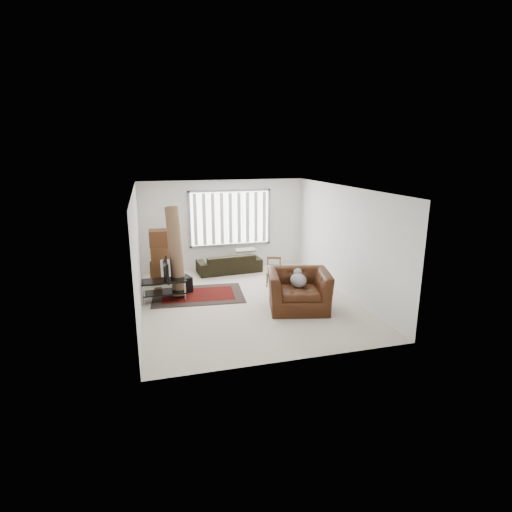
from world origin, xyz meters
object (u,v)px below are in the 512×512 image
Objects in this scene: sofa at (229,260)px; armchair at (299,288)px; moving_boxes at (161,258)px; side_chair at (274,270)px; tv_stand at (164,286)px.

armchair is (0.95, -3.26, 0.15)m from sofa.
side_chair is at bearing -19.13° from moving_boxes.
moving_boxes reaches higher than tv_stand.
side_chair is (2.91, 0.44, 0.04)m from tv_stand.
moving_boxes is at bearing 90.41° from tv_stand.
sofa is at bearing 44.03° from tv_stand.
armchair is at bearing 101.72° from sofa.
armchair is (2.94, -1.33, 0.13)m from tv_stand.
armchair is at bearing -68.91° from side_chair.
tv_stand is 1.48m from moving_boxes.
side_chair is (0.92, -1.49, 0.05)m from sofa.
side_chair reaches higher than tv_stand.
side_chair is at bearing 117.21° from sofa.
sofa is 1.75m from side_chair.
armchair is at bearing -43.37° from moving_boxes.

